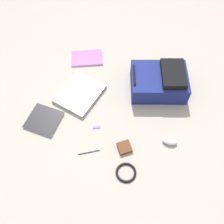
% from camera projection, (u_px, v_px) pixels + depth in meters
% --- Properties ---
extents(ground_plane, '(3.72, 3.72, 0.00)m').
position_uv_depth(ground_plane, '(112.00, 108.00, 2.02)').
color(ground_plane, gray).
extents(backpack, '(0.38, 0.47, 0.20)m').
position_uv_depth(backpack, '(160.00, 81.00, 2.04)').
color(backpack, navy).
rests_on(backpack, ground_plane).
extents(laptop, '(0.41, 0.38, 0.03)m').
position_uv_depth(laptop, '(80.00, 94.00, 2.07)').
color(laptop, '#929296').
rests_on(laptop, ground_plane).
extents(book_comic, '(0.23, 0.29, 0.02)m').
position_uv_depth(book_comic, '(87.00, 58.00, 2.27)').
color(book_comic, silver).
rests_on(book_comic, ground_plane).
extents(book_blue, '(0.25, 0.26, 0.02)m').
position_uv_depth(book_blue, '(44.00, 120.00, 1.95)').
color(book_blue, silver).
rests_on(book_blue, ground_plane).
extents(computer_mouse, '(0.07, 0.11, 0.04)m').
position_uv_depth(computer_mouse, '(170.00, 141.00, 1.85)').
color(computer_mouse, silver).
rests_on(computer_mouse, ground_plane).
extents(cable_coil, '(0.14, 0.14, 0.02)m').
position_uv_depth(cable_coil, '(126.00, 173.00, 1.75)').
color(cable_coil, black).
rests_on(cable_coil, ground_plane).
extents(pen_black, '(0.07, 0.14, 0.01)m').
position_uv_depth(pen_black, '(89.00, 152.00, 1.83)').
color(pen_black, black).
rests_on(pen_black, ground_plane).
extents(earbud_pouch, '(0.12, 0.12, 0.03)m').
position_uv_depth(earbud_pouch, '(124.00, 147.00, 1.84)').
color(earbud_pouch, '#59331E').
rests_on(earbud_pouch, ground_plane).
extents(usb_stick, '(0.03, 0.06, 0.01)m').
position_uv_depth(usb_stick, '(97.00, 127.00, 1.93)').
color(usb_stick, '#191999').
rests_on(usb_stick, ground_plane).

